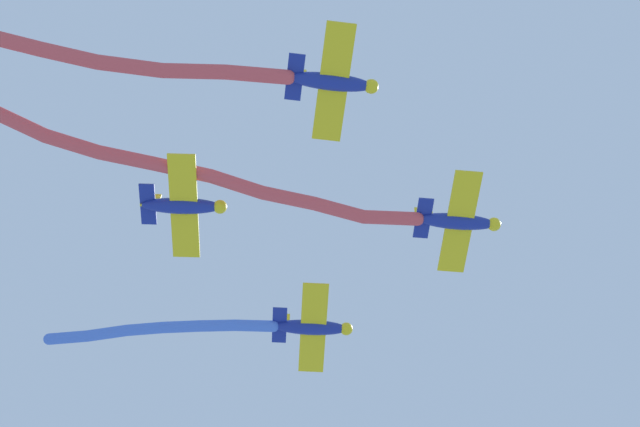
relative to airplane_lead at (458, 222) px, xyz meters
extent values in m
ellipsoid|color=navy|center=(0.10, 0.07, -0.01)|extent=(4.72, 3.60, 1.02)
sphere|color=yellow|center=(-1.88, -1.24, -0.01)|extent=(1.20, 1.20, 0.87)
ellipsoid|color=black|center=(-0.42, -0.28, 0.37)|extent=(1.41, 1.25, 0.54)
cube|color=yellow|center=(-0.04, -0.03, -0.15)|extent=(5.42, 6.98, 0.14)
cube|color=navy|center=(1.85, 1.22, 0.08)|extent=(2.36, 2.89, 0.11)
cube|color=yellow|center=(1.76, 1.17, 0.61)|extent=(1.02, 0.74, 1.40)
cylinder|color=#DB4C4C|center=(3.62, 2.30, -0.05)|extent=(3.34, 2.46, 0.90)
cylinder|color=#DB4C4C|center=(6.21, 4.28, 0.03)|extent=(2.94, 2.86, 1.02)
cylinder|color=#DB4C4C|center=(8.56, 6.52, 0.06)|extent=(3.03, 2.86, 0.93)
cylinder|color=#DB4C4C|center=(10.91, 8.84, 0.14)|extent=(2.97, 3.00, 1.13)
cylinder|color=#DB4C4C|center=(13.34, 11.32, 0.13)|extent=(3.28, 3.17, 1.15)
cylinder|color=#DB4C4C|center=(15.75, 13.71, -0.15)|extent=(2.96, 2.84, 1.26)
cylinder|color=#DB4C4C|center=(17.90, 16.04, -0.40)|extent=(2.78, 2.98, 1.09)
cylinder|color=#DB4C4C|center=(19.71, 18.68, -0.65)|extent=(2.49, 3.28, 1.33)
sphere|color=#DB4C4C|center=(2.18, 1.44, -0.07)|extent=(0.86, 0.86, 0.86)
sphere|color=#DB4C4C|center=(5.06, 3.16, -0.03)|extent=(0.86, 0.86, 0.86)
sphere|color=#DB4C4C|center=(7.35, 5.41, 0.09)|extent=(0.86, 0.86, 0.86)
sphere|color=#DB4C4C|center=(9.78, 7.63, 0.04)|extent=(0.86, 0.86, 0.86)
sphere|color=#DB4C4C|center=(12.04, 10.04, 0.25)|extent=(0.86, 0.86, 0.86)
sphere|color=#DB4C4C|center=(14.64, 12.60, 0.01)|extent=(0.86, 0.86, 0.86)
sphere|color=#DB4C4C|center=(16.87, 14.82, -0.31)|extent=(0.86, 0.86, 0.86)
sphere|color=#DB4C4C|center=(18.92, 17.25, -0.48)|extent=(0.86, 0.86, 0.86)
ellipsoid|color=navy|center=(11.97, -2.53, -0.41)|extent=(4.78, 3.48, 1.02)
sphere|color=yellow|center=(9.94, -3.77, -0.41)|extent=(1.19, 1.19, 0.87)
ellipsoid|color=black|center=(11.44, -2.86, -0.03)|extent=(1.42, 1.23, 0.54)
cube|color=yellow|center=(11.82, -2.62, -0.55)|extent=(5.24, 7.06, 0.14)
cube|color=navy|center=(13.75, -1.43, -0.32)|extent=(2.29, 2.91, 0.11)
cube|color=yellow|center=(13.67, -1.49, 0.21)|extent=(1.04, 0.71, 1.40)
cylinder|color=#4C75DB|center=(15.19, -0.57, -0.49)|extent=(2.60, 1.97, 0.81)
cylinder|color=#4C75DB|center=(17.32, 0.67, -0.56)|extent=(2.48, 1.82, 0.90)
cylinder|color=#4C75DB|center=(19.43, 1.80, -0.67)|extent=(2.54, 1.79, 0.88)
cylinder|color=#4C75DB|center=(21.71, 2.74, -0.56)|extent=(2.75, 1.50, 1.10)
cylinder|color=#4C75DB|center=(24.15, 3.61, -0.50)|extent=(2.79, 1.68, 0.98)
cylinder|color=#4C75DB|center=(26.62, 4.58, -0.55)|extent=(2.79, 1.68, 0.87)
sphere|color=#4C75DB|center=(14.09, -1.22, -0.47)|extent=(0.76, 0.76, 0.76)
sphere|color=#4C75DB|center=(16.28, 0.09, -0.50)|extent=(0.76, 0.76, 0.76)
sphere|color=#4C75DB|center=(18.35, 1.24, -0.62)|extent=(0.76, 0.76, 0.76)
sphere|color=#4C75DB|center=(20.50, 2.35, -0.72)|extent=(0.76, 0.76, 0.76)
sphere|color=#4C75DB|center=(22.92, 3.13, -0.40)|extent=(0.76, 0.76, 0.76)
sphere|color=#4C75DB|center=(25.38, 4.10, -0.60)|extent=(0.76, 0.76, 0.76)
sphere|color=#4C75DB|center=(27.86, 5.07, -0.50)|extent=(0.76, 0.76, 0.76)
ellipsoid|color=navy|center=(2.70, 11.93, 0.29)|extent=(4.65, 3.72, 1.02)
sphere|color=yellow|center=(0.76, 10.55, 0.29)|extent=(1.21, 1.21, 0.87)
ellipsoid|color=black|center=(2.19, 11.57, 0.67)|extent=(1.41, 1.28, 0.54)
cube|color=yellow|center=(2.56, 11.83, 0.15)|extent=(5.59, 6.89, 0.14)
cube|color=navy|center=(4.40, 13.15, 0.38)|extent=(2.42, 2.86, 0.11)
cube|color=yellow|center=(4.32, 13.09, 0.91)|extent=(1.00, 0.77, 1.40)
cylinder|color=#DB4C4C|center=(6.22, 14.38, 0.21)|extent=(3.47, 2.71, 0.92)
cylinder|color=#DB4C4C|center=(9.22, 16.32, 0.03)|extent=(3.58, 2.62, 1.22)
cylinder|color=#DB4C4C|center=(12.18, 18.38, -0.25)|extent=(3.48, 2.93, 1.15)
cylinder|color=#DB4C4C|center=(14.73, 20.56, -0.44)|extent=(2.88, 2.74, 1.06)
cylinder|color=#DB4C4C|center=(16.89, 22.62, -0.52)|extent=(2.72, 2.64, 0.88)
sphere|color=#DB4C4C|center=(4.73, 13.38, 0.23)|extent=(0.87, 0.87, 0.87)
sphere|color=#DB4C4C|center=(7.70, 15.37, 0.19)|extent=(0.87, 0.87, 0.87)
sphere|color=#DB4C4C|center=(10.74, 17.26, -0.13)|extent=(0.87, 0.87, 0.87)
sphere|color=#DB4C4C|center=(13.62, 19.50, -0.37)|extent=(0.87, 0.87, 0.87)
sphere|color=#DB4C4C|center=(15.84, 21.61, -0.52)|extent=(0.87, 0.87, 0.87)
ellipsoid|color=navy|center=(14.57, 9.34, -0.21)|extent=(4.82, 3.39, 1.02)
sphere|color=yellow|center=(12.51, 8.14, -0.21)|extent=(1.18, 1.18, 0.87)
ellipsoid|color=black|center=(14.03, 9.02, 0.17)|extent=(1.42, 1.21, 0.54)
cube|color=yellow|center=(14.42, 9.25, -0.35)|extent=(5.11, 7.12, 0.14)
cube|color=navy|center=(16.37, 10.39, -0.12)|extent=(2.25, 2.93, 0.11)
cube|color=yellow|center=(16.29, 10.34, 0.41)|extent=(1.05, 0.69, 1.40)
camera|label=1|loc=(-5.75, 28.78, -48.18)|focal=49.95mm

